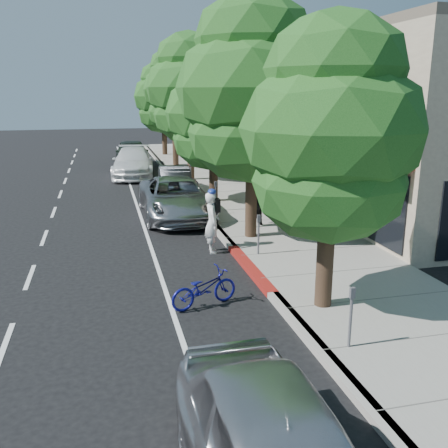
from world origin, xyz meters
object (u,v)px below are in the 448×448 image
object	(u,v)px
bicycle	(204,288)
pedestrian	(253,203)
dark_sedan	(175,181)
street_tree_3	(189,90)
street_tree_4	(174,91)
street_tree_1	(253,92)
cyclist	(212,223)
street_tree_2	(213,115)
silver_suv	(176,198)
dark_suv_far	(132,154)
white_pickup	(133,162)
street_tree_5	(163,98)
street_tree_0	(332,133)

from	to	relation	value
bicycle	pedestrian	distance (m)	7.14
dark_sedan	pedestrian	bearing A→B (deg)	-71.70
street_tree_3	street_tree_4	distance (m)	6.00
street_tree_1	cyclist	bearing A→B (deg)	-147.99
bicycle	dark_sedan	bearing A→B (deg)	-23.42
bicycle	street_tree_2	bearing A→B (deg)	-31.75
pedestrian	silver_suv	bearing A→B (deg)	-78.55
street_tree_1	dark_sedan	xyz separation A→B (m)	(-1.43, 8.43, -4.35)
silver_suv	dark_suv_far	bearing A→B (deg)	93.47
cyclist	white_pickup	size ratio (longest dim) A/B	0.34
street_tree_5	cyclist	world-z (taller)	street_tree_5
street_tree_3	cyclist	size ratio (longest dim) A/B	4.18
dark_sedan	white_pickup	bearing A→B (deg)	108.33
street_tree_0	street_tree_3	size ratio (longest dim) A/B	0.82
street_tree_2	street_tree_4	distance (m)	12.04
street_tree_2	street_tree_1	bearing A→B (deg)	-90.00
bicycle	dark_sedan	world-z (taller)	dark_sedan
street_tree_2	street_tree_0	bearing A→B (deg)	-90.00
dark_sedan	street_tree_0	bearing A→B (deg)	-80.96
street_tree_2	cyclist	bearing A→B (deg)	-102.88
dark_sedan	dark_suv_far	xyz separation A→B (m)	(-1.49, 10.18, 0.21)
street_tree_3	street_tree_0	bearing A→B (deg)	-90.00
street_tree_5	silver_suv	bearing A→B (deg)	-95.85
dark_sedan	street_tree_3	bearing A→B (deg)	71.52
cyclist	street_tree_5	bearing A→B (deg)	0.14
pedestrian	dark_suv_far	bearing A→B (deg)	-111.79
street_tree_2	street_tree_4	world-z (taller)	street_tree_4
street_tree_2	silver_suv	distance (m)	4.40
dark_suv_far	pedestrian	world-z (taller)	pedestrian
street_tree_4	cyclist	world-z (taller)	street_tree_4
street_tree_2	street_tree_4	bearing A→B (deg)	90.00
street_tree_2	bicycle	distance (m)	11.96
street_tree_4	silver_suv	size ratio (longest dim) A/B	1.36
cyclist	silver_suv	bearing A→B (deg)	9.21
street_tree_3	street_tree_5	distance (m)	12.01
street_tree_3	white_pickup	world-z (taller)	street_tree_3
street_tree_2	dark_sedan	world-z (taller)	street_tree_2
cyclist	bicycle	size ratio (longest dim) A/B	1.12
street_tree_0	street_tree_1	size ratio (longest dim) A/B	0.82
street_tree_1	silver_suv	bearing A→B (deg)	117.98
pedestrian	street_tree_0	bearing A→B (deg)	53.41
white_pickup	pedestrian	size ratio (longest dim) A/B	3.30
bicycle	white_pickup	bearing A→B (deg)	-16.90
pedestrian	street_tree_5	bearing A→B (deg)	-121.69
street_tree_5	dark_suv_far	size ratio (longest dim) A/B	1.38
street_tree_2	white_pickup	size ratio (longest dim) A/B	1.14
street_tree_2	pedestrian	world-z (taller)	street_tree_2
street_tree_0	pedestrian	world-z (taller)	street_tree_0
street_tree_1	street_tree_4	world-z (taller)	street_tree_1
street_tree_5	dark_sedan	size ratio (longest dim) A/B	1.73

